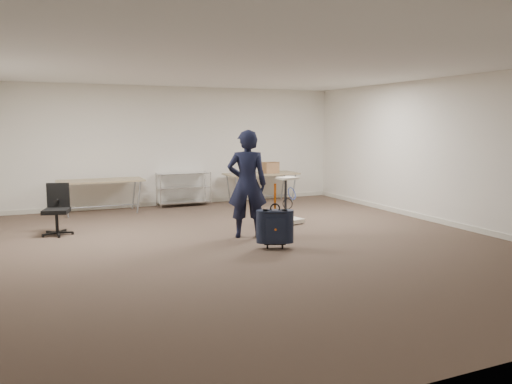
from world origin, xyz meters
name	(u,v)px	position (x,y,z in m)	size (l,w,h in m)	color
ground	(254,245)	(0.00, 0.00, 0.00)	(9.00, 9.00, 0.00)	#46372A
room_shell	(225,226)	(0.00, 1.38, 0.05)	(8.00, 9.00, 9.00)	white
folding_table_left	(101,182)	(-1.90, 3.95, 0.68)	(1.80, 0.75, 0.73)	#96805C
folding_table_right	(261,175)	(1.90, 3.95, 0.68)	(1.80, 0.75, 0.73)	#96805C
wire_shelf	(184,187)	(0.00, 4.20, 0.44)	(1.22, 0.47, 0.80)	silver
person	(247,184)	(0.10, 0.54, 0.91)	(0.67, 0.44, 1.83)	black
suitcase	(275,227)	(0.19, -0.37, 0.34)	(0.42, 0.33, 1.01)	black
office_chair	(57,219)	(-2.86, 2.06, 0.27)	(0.54, 0.54, 0.89)	black
equipment_cart	(287,211)	(1.28, 1.34, 0.24)	(0.59, 0.59, 0.91)	beige
cardboard_box	(271,168)	(2.12, 3.89, 0.86)	(0.36, 0.27, 0.27)	#A1804B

